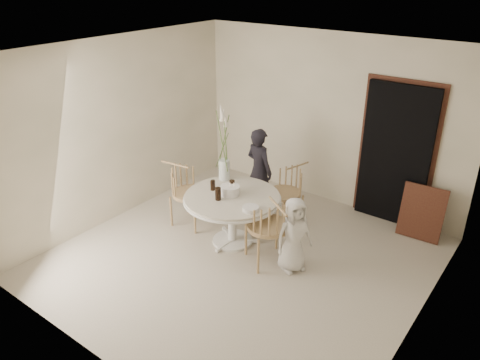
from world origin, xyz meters
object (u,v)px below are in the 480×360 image
Objects in this scene: chair_left at (183,185)px; birthday_cake at (230,190)px; flower_vase at (224,154)px; chair_far at (290,185)px; chair_right at (273,224)px; table at (232,203)px; boy at (294,235)px; girl at (259,170)px.

chair_left is 3.53× the size of birthday_cake.
flower_vase reaches higher than birthday_cake.
chair_right reaches higher than chair_far.
flower_vase is (-0.42, 0.36, 0.51)m from table.
chair_left is at bearing 179.13° from birthday_cake.
chair_left is (-1.23, -1.03, 0.04)m from chair_far.
chair_far is at bearing 44.48° from flower_vase.
chair_far reaches higher than table.
boy is at bearing -98.53° from chair_left.
girl is (0.69, 0.98, 0.07)m from chair_left.
boy reaches higher than chair_left.
chair_left is at bearing -124.54° from chair_far.
chair_right reaches higher than table.
chair_right is 0.72× the size of girl.
flower_vase reaches higher than boy.
chair_right is 0.30m from boy.
girl reaches higher than chair_far.
table is at bearing -98.18° from chair_left.
girl is at bearing -159.78° from chair_far.
chair_far is 1.14m from flower_vase.
girl is 0.81m from flower_vase.
chair_far is 0.89× the size of chair_right.
table is 0.75m from flower_vase.
table is 1.09m from chair_far.
boy is 1.61m from flower_vase.
flower_vase is at bearing 137.22° from birthday_cake.
chair_far is 1.31m from boy.
boy reaches higher than birthday_cake.
chair_left is 0.91m from birthday_cake.
flower_vase reaches higher than girl.
table is 1.04m from girl.
chair_left is 0.93× the size of boy.
chair_left is at bearing 178.40° from table.
table is 5.04× the size of birthday_cake.
girl is at bearing 75.79° from flower_vase.
chair_far is 0.77× the size of flower_vase.
chair_right is 0.86× the size of flower_vase.
flower_vase is (-1.42, 0.40, 0.62)m from boy.
chair_right is at bearing 143.34° from girl.
chair_left is at bearing 67.39° from girl.
girl is (-1.02, 1.17, 0.05)m from chair_right.
boy is at bearing -41.21° from chair_far.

